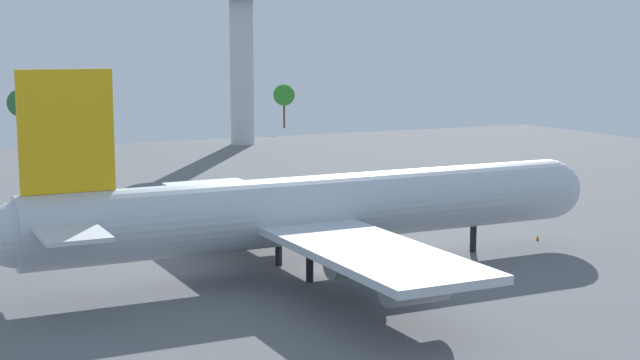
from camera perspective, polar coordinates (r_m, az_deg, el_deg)
name	(u,v)px	position (r m, az deg, el deg)	size (l,w,h in m)	color
ground_plane	(320,270)	(91.39, 0.00, -5.59)	(253.35, 253.35, 0.00)	slate
cargo_airplane	(319,210)	(90.05, -0.09, -1.86)	(63.34, 55.35, 20.01)	silver
safety_cone_nose	(538,238)	(107.97, 13.32, -3.49)	(0.42, 0.42, 0.61)	orange
control_tower	(241,43)	(206.44, -4.88, 8.44)	(10.01, 10.01, 36.90)	silver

